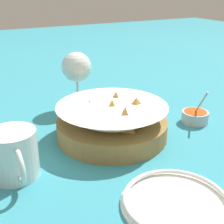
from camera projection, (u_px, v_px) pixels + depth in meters
ground_plane at (124, 138)px, 0.74m from camera, size 4.00×4.00×0.00m
food_basket at (113, 122)px, 0.74m from camera, size 0.26×0.26×0.10m
sauce_cup at (195, 116)px, 0.82m from camera, size 0.07×0.07×0.10m
wine_glass at (77, 69)px, 0.88m from camera, size 0.09×0.09×0.17m
beer_mug at (14, 156)px, 0.59m from camera, size 0.13×0.09×0.09m
side_plate at (176, 202)px, 0.52m from camera, size 0.19×0.19×0.01m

